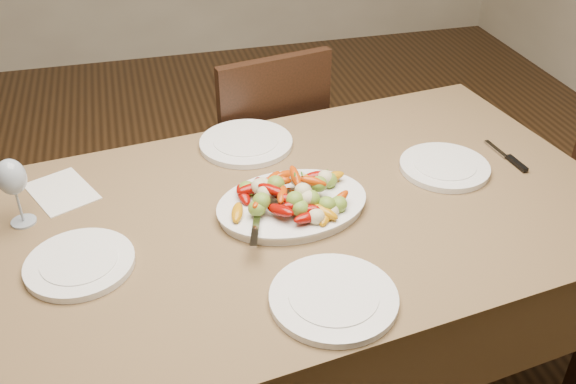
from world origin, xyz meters
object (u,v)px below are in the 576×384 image
Objects in this scene: wine_glass at (15,191)px; plate_far at (246,143)px; plate_left at (80,264)px; plate_right at (444,167)px; serving_platter at (292,206)px; dining_table at (288,311)px; chair_far at (256,154)px; plate_near at (334,298)px.

plate_far is at bearing 20.95° from wine_glass.
plate_left is at bearing -56.82° from wine_glass.
plate_left and plate_right have the same top height.
serving_platter reaches higher than plate_left.
chair_far reaches higher than dining_table.
chair_far is at bearing 86.85° from plate_near.
dining_table is at bearing -172.87° from serving_platter.
plate_far is at bearing 63.09° from chair_far.
plate_near reaches higher than dining_table.
wine_glass reaches higher than serving_platter.
chair_far is at bearing 121.66° from plate_right.
plate_far and plate_near have the same top height.
chair_far is 4.64× the size of wine_glass.
plate_right is 1.30× the size of wine_glass.
dining_table is at bearing 10.03° from plate_left.
wine_glass reaches higher than plate_right.
serving_platter is 1.52× the size of plate_right.
chair_far is at bearing 74.69° from plate_far.
plate_far is (-0.11, -0.41, 0.29)m from chair_far.
dining_table is at bearing -84.17° from plate_far.
serving_platter is 1.98× the size of wine_glass.
dining_table is at bearing -170.45° from plate_right.
serving_platter is 0.50m from plate_right.
chair_far is 0.84m from serving_platter.
wine_glass is at bearing 178.00° from plate_right.
plate_right is 0.62m from plate_far.
serving_platter is at bearing 9.96° from plate_left.
chair_far is 3.56× the size of plate_right.
serving_platter is 0.57m from plate_left.
plate_far is 0.71m from wine_glass.
serving_platter is 1.38× the size of plate_near.
dining_table is 6.89× the size of plate_right.
plate_far is (-0.04, 0.38, 0.39)m from dining_table.
chair_far is at bearing 85.53° from serving_platter.
plate_right is at bearing -28.18° from plate_far.
dining_table is 0.39m from serving_platter.
dining_table is 0.85m from wine_glass.
plate_left is at bearing -170.20° from plate_right.
plate_right is at bearing 42.29° from plate_near.
plate_far is 1.44× the size of wine_glass.
plate_right and plate_near have the same top height.
wine_glass is at bearing 123.18° from plate_left.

